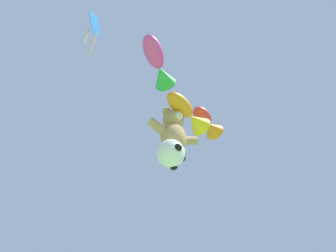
{
  "coord_description": "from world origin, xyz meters",
  "views": [
    {
      "loc": [
        -2.95,
        -0.46,
        1.23
      ],
      "look_at": [
        1.5,
        6.62,
        9.6
      ],
      "focal_mm": 35.0,
      "sensor_mm": 36.0,
      "label": 1
    }
  ],
  "objects_px": {
    "teddy_bear_kite": "(173,132)",
    "fish_kite_crimson": "(207,122)",
    "soccer_ball_kite": "(171,154)",
    "diamond_kite": "(94,26)",
    "fish_kite_magenta": "(158,65)",
    "fish_kite_tangerine": "(188,113)"
  },
  "relations": [
    {
      "from": "teddy_bear_kite",
      "to": "fish_kite_crimson",
      "type": "relative_size",
      "value": 1.13
    },
    {
      "from": "soccer_ball_kite",
      "to": "diamond_kite",
      "type": "bearing_deg",
      "value": -173.61
    },
    {
      "from": "teddy_bear_kite",
      "to": "fish_kite_crimson",
      "type": "xyz_separation_m",
      "value": [
        2.24,
        0.42,
        2.15
      ]
    },
    {
      "from": "fish_kite_crimson",
      "to": "fish_kite_magenta",
      "type": "bearing_deg",
      "value": -156.66
    },
    {
      "from": "teddy_bear_kite",
      "to": "fish_kite_tangerine",
      "type": "distance_m",
      "value": 1.38
    },
    {
      "from": "teddy_bear_kite",
      "to": "diamond_kite",
      "type": "distance_m",
      "value": 5.44
    },
    {
      "from": "fish_kite_crimson",
      "to": "fish_kite_magenta",
      "type": "height_order",
      "value": "fish_kite_crimson"
    },
    {
      "from": "teddy_bear_kite",
      "to": "fish_kite_magenta",
      "type": "distance_m",
      "value": 2.86
    },
    {
      "from": "fish_kite_crimson",
      "to": "diamond_kite",
      "type": "bearing_deg",
      "value": -170.05
    },
    {
      "from": "soccer_ball_kite",
      "to": "diamond_kite",
      "type": "height_order",
      "value": "diamond_kite"
    },
    {
      "from": "soccer_ball_kite",
      "to": "fish_kite_magenta",
      "type": "height_order",
      "value": "fish_kite_magenta"
    },
    {
      "from": "soccer_ball_kite",
      "to": "fish_kite_tangerine",
      "type": "distance_m",
      "value": 2.84
    },
    {
      "from": "teddy_bear_kite",
      "to": "fish_kite_crimson",
      "type": "height_order",
      "value": "fish_kite_crimson"
    },
    {
      "from": "soccer_ball_kite",
      "to": "fish_kite_magenta",
      "type": "bearing_deg",
      "value": -142.31
    },
    {
      "from": "diamond_kite",
      "to": "fish_kite_magenta",
      "type": "bearing_deg",
      "value": -9.19
    },
    {
      "from": "fish_kite_tangerine",
      "to": "fish_kite_magenta",
      "type": "xyz_separation_m",
      "value": [
        -2.09,
        -0.92,
        0.93
      ]
    },
    {
      "from": "teddy_bear_kite",
      "to": "fish_kite_tangerine",
      "type": "bearing_deg",
      "value": -23.95
    },
    {
      "from": "soccer_ball_kite",
      "to": "fish_kite_tangerine",
      "type": "height_order",
      "value": "fish_kite_tangerine"
    },
    {
      "from": "fish_kite_tangerine",
      "to": "fish_kite_magenta",
      "type": "height_order",
      "value": "fish_kite_magenta"
    },
    {
      "from": "teddy_bear_kite",
      "to": "soccer_ball_kite",
      "type": "xyz_separation_m",
      "value": [
        -0.31,
        -0.28,
        -1.48
      ]
    },
    {
      "from": "soccer_ball_kite",
      "to": "fish_kite_crimson",
      "type": "xyz_separation_m",
      "value": [
        2.55,
        0.7,
        3.63
      ]
    },
    {
      "from": "teddy_bear_kite",
      "to": "fish_kite_magenta",
      "type": "bearing_deg",
      "value": -141.25
    }
  ]
}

